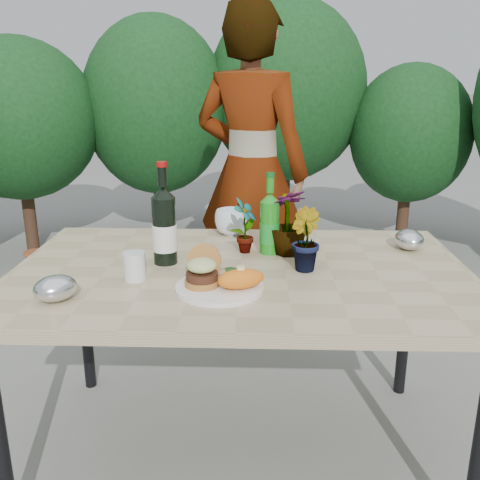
{
  "coord_description": "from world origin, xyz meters",
  "views": [
    {
      "loc": [
        0.06,
        -1.76,
        1.4
      ],
      "look_at": [
        0.0,
        -0.08,
        0.88
      ],
      "focal_mm": 40.0,
      "sensor_mm": 36.0,
      "label": 1
    }
  ],
  "objects_px": {
    "patio_table": "(241,284)",
    "wine_bottle": "(164,227)",
    "dinner_plate": "(220,288)",
    "person": "(251,172)"
  },
  "relations": [
    {
      "from": "dinner_plate",
      "to": "person",
      "type": "xyz_separation_m",
      "value": [
        0.08,
        1.34,
        0.13
      ]
    },
    {
      "from": "patio_table",
      "to": "wine_bottle",
      "type": "bearing_deg",
      "value": 169.01
    },
    {
      "from": "wine_bottle",
      "to": "dinner_plate",
      "type": "bearing_deg",
      "value": -31.43
    },
    {
      "from": "patio_table",
      "to": "person",
      "type": "bearing_deg",
      "value": 89.02
    },
    {
      "from": "patio_table",
      "to": "person",
      "type": "xyz_separation_m",
      "value": [
        0.02,
        1.15,
        0.2
      ]
    },
    {
      "from": "dinner_plate",
      "to": "person",
      "type": "relative_size",
      "value": 0.16
    },
    {
      "from": "patio_table",
      "to": "wine_bottle",
      "type": "relative_size",
      "value": 4.36
    },
    {
      "from": "patio_table",
      "to": "dinner_plate",
      "type": "xyz_separation_m",
      "value": [
        -0.06,
        -0.2,
        0.06
      ]
    },
    {
      "from": "person",
      "to": "dinner_plate",
      "type": "bearing_deg",
      "value": 109.01
    },
    {
      "from": "dinner_plate",
      "to": "person",
      "type": "distance_m",
      "value": 1.35
    }
  ]
}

